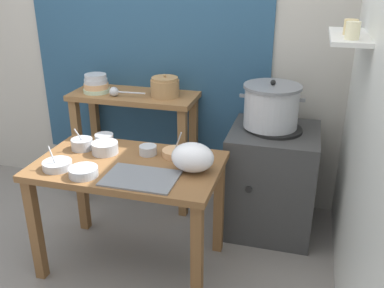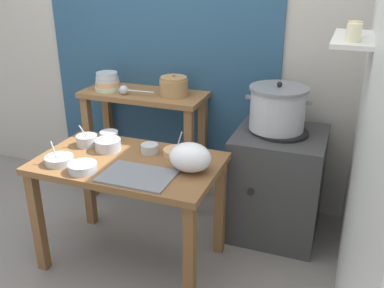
{
  "view_description": "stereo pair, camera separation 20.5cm",
  "coord_description": "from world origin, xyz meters",
  "px_view_note": "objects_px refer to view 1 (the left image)",
  "views": [
    {
      "loc": [
        1.06,
        -2.07,
        1.81
      ],
      "look_at": [
        0.44,
        0.19,
        0.82
      ],
      "focal_mm": 40.12,
      "sensor_mm": 36.0,
      "label": 1
    },
    {
      "loc": [
        1.26,
        -2.01,
        1.81
      ],
      "look_at": [
        0.44,
        0.19,
        0.82
      ],
      "focal_mm": 40.12,
      "sensor_mm": 36.0,
      "label": 2
    }
  ],
  "objects_px": {
    "steamer_pot": "(271,106)",
    "prep_bowl_6": "(104,139)",
    "stove_block": "(271,180)",
    "back_shelf_table": "(135,121)",
    "prep_bowl_0": "(82,144)",
    "prep_bowl_2": "(148,150)",
    "prep_bowl_4": "(175,152)",
    "ladle": "(115,92)",
    "plastic_bag": "(193,157)",
    "prep_bowl_3": "(105,147)",
    "prep_bowl_1": "(57,165)",
    "serving_tray": "(141,178)",
    "clay_pot": "(165,87)",
    "prep_bowl_5": "(83,171)",
    "bowl_stack_enamel": "(96,84)",
    "prep_table": "(129,179)"
  },
  "relations": [
    {
      "from": "prep_bowl_2",
      "to": "prep_bowl_4",
      "type": "relative_size",
      "value": 0.66
    },
    {
      "from": "back_shelf_table",
      "to": "prep_bowl_0",
      "type": "distance_m",
      "value": 0.69
    },
    {
      "from": "steamer_pot",
      "to": "prep_bowl_6",
      "type": "xyz_separation_m",
      "value": [
        -1.03,
        -0.45,
        -0.17
      ]
    },
    {
      "from": "prep_bowl_3",
      "to": "stove_block",
      "type": "bearing_deg",
      "value": 29.72
    },
    {
      "from": "bowl_stack_enamel",
      "to": "prep_bowl_4",
      "type": "height_order",
      "value": "bowl_stack_enamel"
    },
    {
      "from": "prep_bowl_1",
      "to": "prep_bowl_3",
      "type": "height_order",
      "value": "prep_bowl_1"
    },
    {
      "from": "prep_table",
      "to": "clay_pot",
      "type": "height_order",
      "value": "clay_pot"
    },
    {
      "from": "plastic_bag",
      "to": "stove_block",
      "type": "bearing_deg",
      "value": 58.75
    },
    {
      "from": "back_shelf_table",
      "to": "prep_bowl_6",
      "type": "relative_size",
      "value": 7.95
    },
    {
      "from": "prep_bowl_1",
      "to": "prep_bowl_2",
      "type": "bearing_deg",
      "value": 37.19
    },
    {
      "from": "prep_bowl_0",
      "to": "prep_bowl_5",
      "type": "bearing_deg",
      "value": -60.26
    },
    {
      "from": "ladle",
      "to": "back_shelf_table",
      "type": "bearing_deg",
      "value": 44.91
    },
    {
      "from": "stove_block",
      "to": "prep_bowl_5",
      "type": "height_order",
      "value": "stove_block"
    },
    {
      "from": "prep_bowl_1",
      "to": "prep_bowl_4",
      "type": "xyz_separation_m",
      "value": [
        0.6,
        0.35,
        -0.0
      ]
    },
    {
      "from": "back_shelf_table",
      "to": "prep_bowl_4",
      "type": "relative_size",
      "value": 5.87
    },
    {
      "from": "ladle",
      "to": "prep_bowl_0",
      "type": "bearing_deg",
      "value": -87.61
    },
    {
      "from": "back_shelf_table",
      "to": "prep_bowl_0",
      "type": "xyz_separation_m",
      "value": [
        -0.08,
        -0.68,
        0.08
      ]
    },
    {
      "from": "clay_pot",
      "to": "ladle",
      "type": "height_order",
      "value": "clay_pot"
    },
    {
      "from": "back_shelf_table",
      "to": "clay_pot",
      "type": "relative_size",
      "value": 4.53
    },
    {
      "from": "ladle",
      "to": "prep_bowl_6",
      "type": "height_order",
      "value": "ladle"
    },
    {
      "from": "back_shelf_table",
      "to": "steamer_pot",
      "type": "bearing_deg",
      "value": -6.02
    },
    {
      "from": "back_shelf_table",
      "to": "serving_tray",
      "type": "bearing_deg",
      "value": -65.8
    },
    {
      "from": "plastic_bag",
      "to": "prep_bowl_3",
      "type": "bearing_deg",
      "value": 170.8
    },
    {
      "from": "back_shelf_table",
      "to": "prep_bowl_5",
      "type": "height_order",
      "value": "back_shelf_table"
    },
    {
      "from": "prep_bowl_1",
      "to": "prep_bowl_5",
      "type": "bearing_deg",
      "value": -12.7
    },
    {
      "from": "prep_bowl_2",
      "to": "prep_bowl_3",
      "type": "distance_m",
      "value": 0.27
    },
    {
      "from": "clay_pot",
      "to": "prep_bowl_0",
      "type": "relative_size",
      "value": 1.44
    },
    {
      "from": "serving_tray",
      "to": "prep_bowl_3",
      "type": "xyz_separation_m",
      "value": [
        -0.34,
        0.27,
        0.03
      ]
    },
    {
      "from": "ladle",
      "to": "prep_bowl_5",
      "type": "distance_m",
      "value": 0.96
    },
    {
      "from": "serving_tray",
      "to": "prep_bowl_4",
      "type": "height_order",
      "value": "prep_bowl_4"
    },
    {
      "from": "prep_bowl_6",
      "to": "stove_block",
      "type": "bearing_deg",
      "value": 21.95
    },
    {
      "from": "ladle",
      "to": "steamer_pot",
      "type": "bearing_deg",
      "value": -0.46
    },
    {
      "from": "prep_table",
      "to": "bowl_stack_enamel",
      "type": "bearing_deg",
      "value": 127.08
    },
    {
      "from": "steamer_pot",
      "to": "ladle",
      "type": "bearing_deg",
      "value": 179.54
    },
    {
      "from": "stove_block",
      "to": "prep_bowl_6",
      "type": "height_order",
      "value": "prep_bowl_6"
    },
    {
      "from": "clay_pot",
      "to": "bowl_stack_enamel",
      "type": "height_order",
      "value": "clay_pot"
    },
    {
      "from": "prep_bowl_3",
      "to": "prep_bowl_4",
      "type": "distance_m",
      "value": 0.44
    },
    {
      "from": "prep_bowl_1",
      "to": "prep_bowl_5",
      "type": "height_order",
      "value": "prep_bowl_1"
    },
    {
      "from": "prep_bowl_2",
      "to": "prep_bowl_5",
      "type": "bearing_deg",
      "value": -123.08
    },
    {
      "from": "plastic_bag",
      "to": "prep_bowl_0",
      "type": "distance_m",
      "value": 0.77
    },
    {
      "from": "prep_table",
      "to": "prep_bowl_0",
      "type": "height_order",
      "value": "prep_bowl_0"
    },
    {
      "from": "prep_bowl_5",
      "to": "clay_pot",
      "type": "bearing_deg",
      "value": 82.21
    },
    {
      "from": "prep_bowl_2",
      "to": "stove_block",
      "type": "bearing_deg",
      "value": 35.2
    },
    {
      "from": "prep_table",
      "to": "prep_bowl_3",
      "type": "bearing_deg",
      "value": 153.43
    },
    {
      "from": "ladle",
      "to": "bowl_stack_enamel",
      "type": "bearing_deg",
      "value": 161.61
    },
    {
      "from": "plastic_bag",
      "to": "prep_bowl_4",
      "type": "distance_m",
      "value": 0.24
    },
    {
      "from": "steamer_pot",
      "to": "prep_bowl_2",
      "type": "distance_m",
      "value": 0.89
    },
    {
      "from": "serving_tray",
      "to": "prep_bowl_6",
      "type": "relative_size",
      "value": 3.31
    },
    {
      "from": "plastic_bag",
      "to": "prep_bowl_2",
      "type": "bearing_deg",
      "value": 155.5
    },
    {
      "from": "clay_pot",
      "to": "plastic_bag",
      "type": "distance_m",
      "value": 0.92
    }
  ]
}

